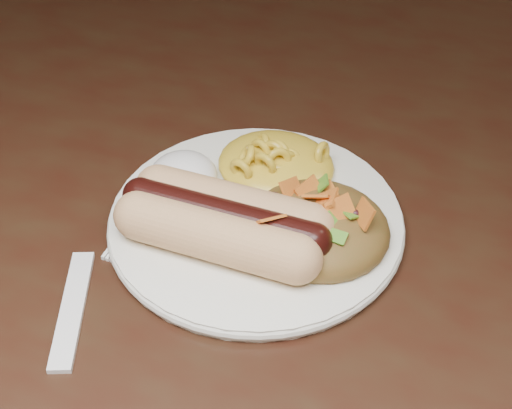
% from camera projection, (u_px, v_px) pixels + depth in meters
% --- Properties ---
extents(table, '(1.60, 0.90, 0.75)m').
position_uv_depth(table, '(309.00, 294.00, 0.61)').
color(table, black).
rests_on(table, floor).
extents(plate, '(0.24, 0.24, 0.01)m').
position_uv_depth(plate, '(256.00, 220.00, 0.53)').
color(plate, white).
rests_on(plate, table).
extents(hotdog, '(0.13, 0.07, 0.04)m').
position_uv_depth(hotdog, '(224.00, 221.00, 0.49)').
color(hotdog, '#FEB37E').
rests_on(hotdog, plate).
extents(mac_and_cheese, '(0.11, 0.10, 0.04)m').
position_uv_depth(mac_and_cheese, '(276.00, 151.00, 0.55)').
color(mac_and_cheese, yellow).
rests_on(mac_and_cheese, plate).
extents(sour_cream, '(0.07, 0.07, 0.03)m').
position_uv_depth(sour_cream, '(183.00, 168.00, 0.54)').
color(sour_cream, white).
rests_on(sour_cream, plate).
extents(taco_salad, '(0.10, 0.10, 0.05)m').
position_uv_depth(taco_salad, '(318.00, 217.00, 0.50)').
color(taco_salad, '#99361E').
rests_on(taco_salad, plate).
extents(fork, '(0.06, 0.12, 0.00)m').
position_uv_depth(fork, '(72.00, 308.00, 0.47)').
color(fork, white).
rests_on(fork, table).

